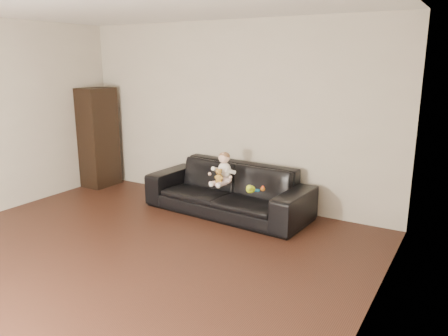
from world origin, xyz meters
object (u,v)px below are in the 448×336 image
Objects in this scene: sofa at (228,189)px; teddy_bear at (219,176)px; baby at (224,170)px; toy_green at (251,189)px; cabinet at (99,138)px; toy_blue_disc at (256,190)px; toy_rattle at (263,189)px.

sofa is 11.98× the size of teddy_bear.
sofa is at bearing 115.87° from teddy_bear.
baby reaches higher than teddy_bear.
toy_green is (0.48, -0.04, -0.10)m from teddy_bear.
teddy_bear reaches higher than sofa.
cabinet is 8.49× the size of teddy_bear.
cabinet is at bearing 172.67° from toy_green.
toy_green is at bearing -101.65° from toy_blue_disc.
sofa is 25.23× the size of toy_blue_disc.
toy_rattle is at bearing 12.84° from baby.
cabinet is 3.07m from toy_green.
toy_rattle reaches higher than toy_blue_disc.
sofa is 1.41× the size of cabinet.
sofa is at bearing 150.00° from toy_green.
cabinet is 3.73× the size of baby.
toy_rattle is 0.08m from toy_blue_disc.
teddy_bear reaches higher than toy_green.
teddy_bear is at bearing -82.31° from sofa.
toy_blue_disc is at bearing 78.35° from toy_green.
toy_green is (3.03, -0.39, -0.32)m from cabinet.
teddy_bear is 0.50m from toy_green.
teddy_bear reaches higher than toy_rattle.
baby reaches higher than toy_blue_disc.
teddy_bear is at bearing -169.55° from toy_rattle.
toy_rattle is (0.59, -0.02, -0.16)m from baby.
sofa is at bearing 161.74° from toy_blue_disc.
toy_blue_disc is (-0.07, -0.03, -0.02)m from toy_rattle.
baby is 0.55m from toy_blue_disc.
teddy_bear is 3.09× the size of toy_rattle.
baby is 3.15× the size of toy_green.
cabinet is 17.88× the size of toy_blue_disc.
cabinet is 3.15m from toy_rattle.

